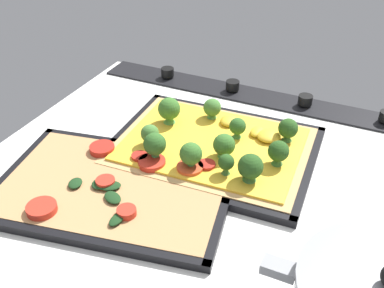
# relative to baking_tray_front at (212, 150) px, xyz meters

# --- Properties ---
(ground_plane) EXTENTS (0.76, 0.64, 0.03)m
(ground_plane) POSITION_rel_baking_tray_front_xyz_m (-0.03, 0.07, -0.02)
(ground_plane) COLOR silver
(stove_control_panel) EXTENTS (0.73, 0.07, 0.03)m
(stove_control_panel) POSITION_rel_baking_tray_front_xyz_m (-0.03, -0.22, 0.00)
(stove_control_panel) COLOR black
(stove_control_panel) RESTS_ON ground_plane
(baking_tray_front) EXTENTS (0.35, 0.27, 0.01)m
(baking_tray_front) POSITION_rel_baking_tray_front_xyz_m (0.00, 0.00, 0.00)
(baking_tray_front) COLOR black
(baking_tray_front) RESTS_ON ground_plane
(broccoli_pizza) EXTENTS (0.32, 0.25, 0.06)m
(broccoli_pizza) POSITION_rel_baking_tray_front_xyz_m (-0.00, 0.00, 0.02)
(broccoli_pizza) COLOR tan
(broccoli_pizza) RESTS_ON baking_tray_front
(baking_tray_back) EXTENTS (0.39, 0.29, 0.01)m
(baking_tray_back) POSITION_rel_baking_tray_front_xyz_m (0.10, 0.16, 0.00)
(baking_tray_back) COLOR black
(baking_tray_back) RESTS_ON ground_plane
(veggie_pizza_back) EXTENTS (0.36, 0.27, 0.02)m
(veggie_pizza_back) POSITION_rel_baking_tray_front_xyz_m (0.09, 0.15, 0.01)
(veggie_pizza_back) COLOR #B18251
(veggie_pizza_back) RESTS_ON baking_tray_back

